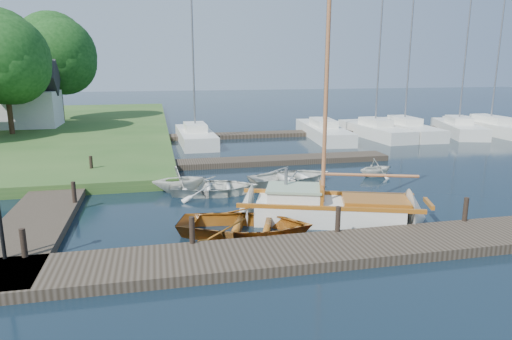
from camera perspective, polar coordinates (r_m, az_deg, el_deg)
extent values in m
plane|color=black|center=(18.75, 0.00, -3.57)|extent=(160.00, 160.00, 0.00)
cube|color=#31281D|center=(13.25, 5.69, -10.21)|extent=(18.00, 2.20, 0.30)
cube|color=#31281D|center=(20.65, -23.55, -2.69)|extent=(2.20, 18.00, 0.30)
cube|color=#31281D|center=(25.30, 1.25, 1.16)|extent=(14.00, 1.60, 0.30)
cube|color=#31281D|center=(36.67, 9.96, 4.69)|extent=(30.00, 1.60, 0.30)
cylinder|color=black|center=(13.87, -27.06, -8.11)|extent=(0.16, 0.16, 0.80)
cylinder|color=black|center=(13.42, -8.01, -7.44)|extent=(0.16, 0.16, 0.80)
cylinder|color=black|center=(14.42, 10.20, -6.04)|extent=(0.16, 0.16, 0.80)
cylinder|color=black|center=(16.63, 24.73, -4.48)|extent=(0.16, 0.16, 0.80)
cylinder|color=black|center=(18.43, -21.80, -2.58)|extent=(0.16, 0.16, 0.80)
cylinder|color=black|center=(23.24, -19.91, 0.68)|extent=(0.16, 0.16, 0.80)
cylinder|color=black|center=(13.79, -29.37, -5.41)|extent=(0.10, 0.10, 2.20)
cube|color=white|center=(16.31, 8.96, -5.47)|extent=(5.38, 3.51, 0.90)
cone|color=white|center=(16.75, 19.49, -5.59)|extent=(1.86, 2.27, 1.96)
cone|color=white|center=(16.44, -1.41, -5.16)|extent=(1.58, 2.18, 1.96)
cube|color=#985916|center=(17.06, 8.89, -2.84)|extent=(5.91, 2.12, 0.14)
cube|color=#985916|center=(15.26, 9.17, -4.77)|extent=(5.91, 2.12, 0.14)
cube|color=#985916|center=(16.68, 20.79, -3.93)|extent=(0.47, 1.08, 0.14)
cube|color=white|center=(16.10, 4.77, -3.10)|extent=(2.16, 1.91, 0.44)
cube|color=#95B18D|center=(16.03, 4.79, -2.24)|extent=(2.28, 2.03, 0.08)
cube|color=#985916|center=(16.08, 8.16, -2.91)|extent=(0.57, 1.36, 0.60)
cylinder|color=slate|center=(16.25, 3.78, -0.81)|extent=(0.12, 0.12, 0.60)
cube|color=#985916|center=(16.31, 14.66, -3.72)|extent=(2.57, 2.13, 0.20)
cylinder|color=#985532|center=(15.48, 8.82, 11.10)|extent=(0.14, 0.14, 8.40)
cylinder|color=#985532|center=(16.05, 14.14, -0.63)|extent=(3.06, 1.13, 0.10)
imported|color=#985916|center=(14.71, -1.33, -6.49)|extent=(5.07, 4.29, 0.89)
imported|color=white|center=(19.39, -5.26, -1.89)|extent=(4.04, 3.13, 0.77)
imported|color=white|center=(19.96, -9.54, -0.91)|extent=(2.53, 2.25, 1.23)
imported|color=white|center=(21.02, 4.44, -0.62)|extent=(4.41, 3.49, 0.82)
imported|color=white|center=(23.12, 14.78, 0.47)|extent=(2.23, 2.04, 1.00)
cube|color=white|center=(31.99, -7.57, 4.11)|extent=(2.41, 7.38, 0.90)
cube|color=white|center=(31.89, -7.61, 5.35)|extent=(1.47, 2.60, 0.50)
cylinder|color=slate|center=(31.62, -7.88, 13.95)|extent=(0.12, 0.12, 10.04)
cube|color=white|center=(34.56, 8.38, 4.75)|extent=(3.08, 9.40, 0.90)
cube|color=white|center=(34.47, 8.42, 5.90)|extent=(1.70, 3.35, 0.50)
cylinder|color=slate|center=(34.23, 8.73, 14.93)|extent=(0.12, 0.12, 11.34)
cube|color=white|center=(35.75, 14.63, 4.74)|extent=(2.74, 8.00, 0.90)
cube|color=white|center=(35.66, 14.70, 5.85)|extent=(1.59, 2.84, 0.50)
cylinder|color=slate|center=(35.41, 15.11, 12.83)|extent=(0.12, 0.12, 9.18)
cube|color=white|center=(37.46, 18.02, 4.89)|extent=(2.54, 8.90, 0.90)
cube|color=white|center=(37.38, 18.10, 5.95)|extent=(1.52, 3.14, 0.50)
cylinder|color=slate|center=(37.15, 18.69, 14.07)|extent=(0.12, 0.12, 11.09)
cube|color=white|center=(39.20, 23.95, 4.74)|extent=(4.41, 7.78, 0.90)
cube|color=white|center=(39.12, 24.04, 5.75)|extent=(2.14, 2.92, 0.50)
cylinder|color=slate|center=(38.89, 24.68, 12.45)|extent=(0.12, 0.12, 9.67)
cube|color=white|center=(40.95, 27.20, 4.73)|extent=(2.34, 9.55, 0.90)
cube|color=white|center=(40.88, 27.30, 5.70)|extent=(1.45, 3.35, 0.50)
cylinder|color=slate|center=(40.68, 28.13, 13.34)|extent=(0.12, 0.12, 11.44)
cube|color=silver|center=(40.97, -26.90, 6.81)|extent=(5.00, 4.00, 2.80)
cube|color=#292A2D|center=(40.84, -27.26, 10.21)|extent=(5.25, 2.88, 2.88)
cylinder|color=#332114|center=(37.10, -28.44, 6.62)|extent=(0.36, 0.36, 3.42)
sphere|color=#123A11|center=(36.96, -29.04, 12.03)|extent=(6.27, 6.27, 6.27)
sphere|color=#123A11|center=(36.54, -28.32, 11.36)|extent=(5.32, 5.32, 5.32)
cylinder|color=#332114|center=(44.40, -23.20, 8.11)|extent=(0.36, 0.36, 3.67)
sphere|color=#123A11|center=(44.30, -23.65, 12.97)|extent=(6.73, 6.73, 6.73)
sphere|color=#123A11|center=(43.91, -23.00, 12.37)|extent=(5.71, 5.71, 5.71)
sphere|color=#123A11|center=(44.79, -24.15, 13.83)|extent=(6.12, 6.12, 6.12)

